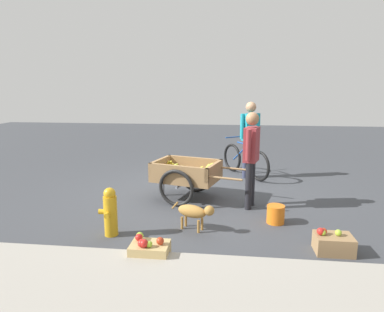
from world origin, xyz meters
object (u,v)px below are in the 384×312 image
at_px(dog, 194,212).
at_px(plastic_bucket, 276,214).
at_px(vendor_person, 251,152).
at_px(cyclist_person, 250,133).
at_px(fire_hydrant, 110,212).
at_px(apple_crate, 149,251).
at_px(fruit_cart, 186,175).
at_px(bicycle, 245,161).
at_px(mixed_fruit_crate, 333,243).

bearing_deg(dog, plastic_bucket, -161.40).
xyz_separation_m(vendor_person, cyclist_person, (-0.08, -1.93, 0.06)).
bearing_deg(fire_hydrant, apple_crate, 137.19).
xyz_separation_m(fruit_cart, fire_hydrant, (0.82, 1.63, -0.11)).
bearing_deg(fire_hydrant, bicycle, -119.50).
bearing_deg(fruit_cart, vendor_person, 164.94).
bearing_deg(fruit_cart, bicycle, -121.99).
height_order(cyclist_person, plastic_bucket, cyclist_person).
height_order(dog, fire_hydrant, fire_hydrant).
relative_size(fruit_cart, dog, 2.83).
bearing_deg(fruit_cart, cyclist_person, -125.96).
relative_size(fruit_cart, cyclist_person, 1.07).
distance_m(vendor_person, plastic_bucket, 1.09).
xyz_separation_m(cyclist_person, mixed_fruit_crate, (-0.85, 3.42, -0.89)).
bearing_deg(vendor_person, fire_hydrant, 34.65).
relative_size(vendor_person, bicycle, 1.14).
relative_size(bicycle, dog, 2.21).
relative_size(bicycle, cyclist_person, 0.84).
bearing_deg(plastic_bucket, cyclist_person, -83.99).
xyz_separation_m(dog, fire_hydrant, (1.11, 0.30, 0.06)).
xyz_separation_m(fire_hydrant, apple_crate, (-0.69, 0.64, -0.21)).
xyz_separation_m(bicycle, cyclist_person, (-0.09, 0.12, 0.65)).
bearing_deg(cyclist_person, vendor_person, 87.68).
distance_m(vendor_person, fire_hydrant, 2.42).
bearing_deg(vendor_person, dog, 51.69).
height_order(fruit_cart, mixed_fruit_crate, fruit_cart).
relative_size(fruit_cart, apple_crate, 4.08).
bearing_deg(fire_hydrant, plastic_bucket, -163.14).
xyz_separation_m(plastic_bucket, apple_crate, (1.58, 1.33, -0.01)).
distance_m(vendor_person, cyclist_person, 1.93).
xyz_separation_m(cyclist_person, apple_crate, (1.31, 3.90, -0.88)).
distance_m(vendor_person, dog, 1.48).
height_order(fruit_cart, fire_hydrant, fruit_cart).
distance_m(dog, apple_crate, 1.03).
xyz_separation_m(fruit_cart, cyclist_person, (-1.18, -1.63, 0.57)).
bearing_deg(bicycle, mixed_fruit_crate, 104.77).
bearing_deg(vendor_person, cyclist_person, -92.32).
height_order(vendor_person, apple_crate, vendor_person).
bearing_deg(mixed_fruit_crate, fire_hydrant, -3.26).
distance_m(dog, plastic_bucket, 1.24).
xyz_separation_m(bicycle, fire_hydrant, (1.92, 3.38, -0.02)).
distance_m(bicycle, plastic_bucket, 2.73).
xyz_separation_m(dog, plastic_bucket, (-1.16, -0.39, -0.14)).
bearing_deg(fire_hydrant, dog, -165.01).
bearing_deg(apple_crate, bicycle, -106.95).
height_order(cyclist_person, apple_crate, cyclist_person).
height_order(fire_hydrant, plastic_bucket, fire_hydrant).
distance_m(fire_hydrant, plastic_bucket, 2.38).
bearing_deg(apple_crate, cyclist_person, -108.62).
relative_size(fruit_cart, fire_hydrant, 2.68).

